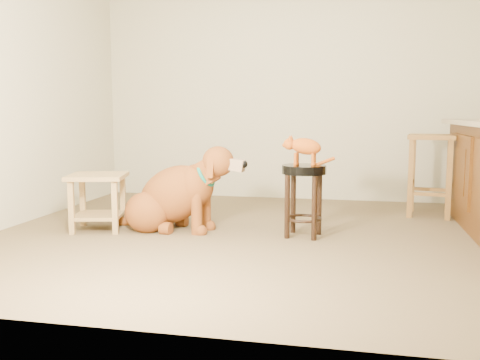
% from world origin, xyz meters
% --- Properties ---
extents(floor, '(4.50, 4.00, 0.01)m').
position_xyz_m(floor, '(0.00, 0.00, 0.00)').
color(floor, brown).
rests_on(floor, ground).
extents(room_shell, '(4.54, 4.04, 2.62)m').
position_xyz_m(room_shell, '(0.00, 0.00, 1.68)').
color(room_shell, '#BFBA9A').
rests_on(room_shell, ground).
extents(padded_stool, '(0.36, 0.36, 0.59)m').
position_xyz_m(padded_stool, '(0.31, 0.08, 0.42)').
color(padded_stool, black).
rests_on(padded_stool, ground).
extents(wood_stool, '(0.49, 0.49, 0.79)m').
position_xyz_m(wood_stool, '(1.43, 1.22, 0.41)').
color(wood_stool, brown).
rests_on(wood_stool, ground).
extents(side_table, '(0.56, 0.56, 0.48)m').
position_xyz_m(side_table, '(-1.44, -0.04, 0.32)').
color(side_table, '#9C7A48').
rests_on(side_table, ground).
extents(golden_retriever, '(1.23, 0.64, 0.78)m').
position_xyz_m(golden_retriever, '(-0.79, 0.09, 0.29)').
color(golden_retriever, brown).
rests_on(golden_retriever, ground).
extents(tabby_kitten, '(0.43, 0.15, 0.27)m').
position_xyz_m(tabby_kitten, '(0.30, 0.08, 0.73)').
color(tabby_kitten, '#A14610').
rests_on(tabby_kitten, padded_stool).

